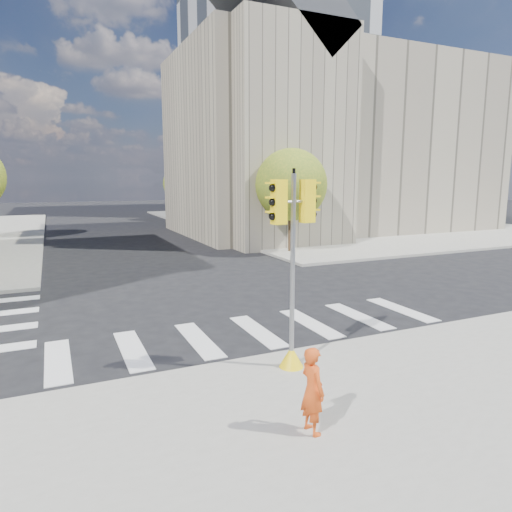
{
  "coord_description": "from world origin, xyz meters",
  "views": [
    {
      "loc": [
        -5.4,
        -13.68,
        4.44
      ],
      "look_at": [
        0.21,
        -1.21,
        2.1
      ],
      "focal_mm": 32.0,
      "sensor_mm": 36.0,
      "label": 1
    }
  ],
  "objects_px": {
    "lamp_near": "(269,176)",
    "traffic_signal": "(292,286)",
    "photographer": "(312,390)",
    "lamp_far": "(204,177)"
  },
  "relations": [
    {
      "from": "lamp_far",
      "to": "photographer",
      "type": "distance_m",
      "value": 36.96
    },
    {
      "from": "lamp_far",
      "to": "traffic_signal",
      "type": "bearing_deg",
      "value": -104.6
    },
    {
      "from": "lamp_near",
      "to": "lamp_far",
      "type": "xyz_separation_m",
      "value": [
        0.0,
        14.0,
        0.0
      ]
    },
    {
      "from": "lamp_near",
      "to": "lamp_far",
      "type": "bearing_deg",
      "value": 90.0
    },
    {
      "from": "lamp_near",
      "to": "lamp_far",
      "type": "distance_m",
      "value": 14.0
    },
    {
      "from": "lamp_far",
      "to": "photographer",
      "type": "height_order",
      "value": "lamp_far"
    },
    {
      "from": "lamp_near",
      "to": "traffic_signal",
      "type": "height_order",
      "value": "lamp_near"
    },
    {
      "from": "lamp_near",
      "to": "photographer",
      "type": "xyz_separation_m",
      "value": [
        -9.58,
        -21.51,
        -3.67
      ]
    },
    {
      "from": "lamp_near",
      "to": "photographer",
      "type": "distance_m",
      "value": 23.83
    },
    {
      "from": "traffic_signal",
      "to": "photographer",
      "type": "distance_m",
      "value": 2.96
    }
  ]
}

